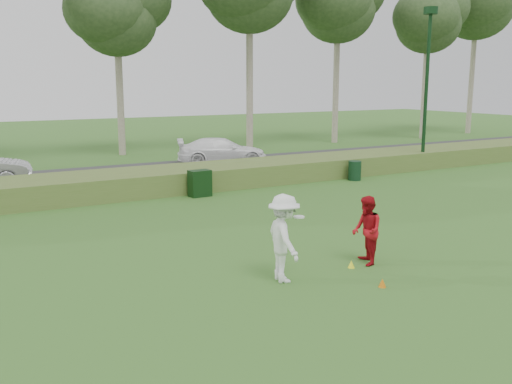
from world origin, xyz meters
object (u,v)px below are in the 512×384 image
car_right (222,151)px  lamp_post (428,60)px  trash_bin (355,171)px  cone_yellow (351,264)px  player_red (367,231)px  player_white (284,238)px  utility_cabinet (200,183)px  cone_orange (382,283)px

car_right → lamp_post: bearing=-107.3°
trash_bin → cone_yellow: bearing=-129.5°
player_red → cone_yellow: bearing=-59.5°
player_red → player_white: bearing=-66.2°
player_white → utility_cabinet: size_ratio=1.92×
cone_orange → car_right: car_right is taller
player_red → cone_orange: player_red is taller
utility_cabinet → cone_yellow: bearing=-95.8°
lamp_post → player_red: lamp_post is taller
player_red → cone_yellow: player_red is taller
cone_orange → car_right: bearing=74.4°
lamp_post → utility_cabinet: size_ratio=7.70×
cone_orange → cone_yellow: size_ratio=1.03×
player_white → lamp_post: bearing=-44.3°
utility_cabinet → lamp_post: bearing=0.2°
cone_yellow → utility_cabinet: bearing=87.9°
player_red → car_right: size_ratio=0.36×
player_white → trash_bin: (10.15, 9.89, -0.57)m
cone_orange → trash_bin: 14.14m
cone_orange → utility_cabinet: (0.62, 11.41, 0.43)m
utility_cabinet → car_right: size_ratio=0.22×
lamp_post → car_right: 11.75m
player_white → utility_cabinet: (2.33, 9.96, -0.49)m
player_red → cone_orange: size_ratio=8.96×
utility_cabinet → cone_orange: bearing=-96.8°
cone_orange → trash_bin: (8.44, 11.34, 0.35)m
lamp_post → cone_yellow: 18.20m
utility_cabinet → player_red: bearing=-92.9°
cone_orange → cone_yellow: cone_orange is taller
cone_yellow → trash_bin: trash_bin is taller
player_white → trash_bin: bearing=-35.2°
cone_yellow → car_right: car_right is taller
player_red → trash_bin: bearing=165.5°
cone_yellow → car_right: (5.03, 17.46, 0.67)m
cone_yellow → lamp_post: bearing=38.9°
cone_yellow → cone_orange: bearing=-100.0°
lamp_post → utility_cabinet: 14.10m
cone_yellow → car_right: 18.18m
lamp_post → utility_cabinet: lamp_post is taller
cone_orange → trash_bin: trash_bin is taller
cone_yellow → utility_cabinet: utility_cabinet is taller
car_right → player_white: bearing=178.6°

